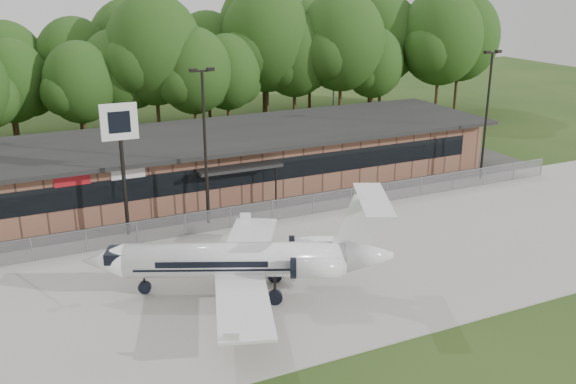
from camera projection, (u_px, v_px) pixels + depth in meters
ground at (421, 323)px, 30.29m from camera, size 160.00×160.00×0.00m
apron at (338, 258)px, 37.13m from camera, size 64.00×18.00×0.08m
parking_lot at (260, 199)px, 46.99m from camera, size 50.00×9.00×0.06m
terminal at (238, 156)px, 50.10m from camera, size 41.00×11.65×4.30m
fence at (286, 209)px, 42.89m from camera, size 46.00×0.04×1.52m
treeline at (171, 61)px, 63.88m from camera, size 72.00×12.00×15.00m
radio_mast at (335, 3)px, 76.34m from camera, size 0.20×0.20×25.00m
light_pole_mid at (205, 136)px, 40.49m from camera, size 1.55×0.30×10.23m
light_pole_right at (487, 106)px, 49.82m from camera, size 1.55×0.30×10.23m
business_jet at (247, 261)px, 32.37m from camera, size 15.43×13.75×5.33m
pole_sign at (120, 136)px, 38.49m from camera, size 2.21×0.33×8.41m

